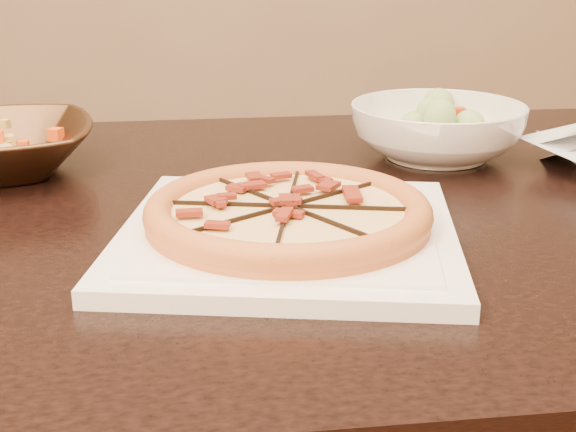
% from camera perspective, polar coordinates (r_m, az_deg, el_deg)
% --- Properties ---
extents(dining_table, '(1.51, 1.03, 0.75)m').
position_cam_1_polar(dining_table, '(0.98, -7.84, -4.71)').
color(dining_table, black).
rests_on(dining_table, floor).
extents(plate, '(0.38, 0.38, 0.02)m').
position_cam_1_polar(plate, '(0.82, 0.00, -1.28)').
color(plate, white).
rests_on(plate, dining_table).
extents(pizza, '(0.29, 0.29, 0.03)m').
position_cam_1_polar(pizza, '(0.81, -0.00, 0.27)').
color(pizza, '#C67943').
rests_on(pizza, plate).
extents(salad_bowl, '(0.26, 0.26, 0.08)m').
position_cam_1_polar(salad_bowl, '(1.15, 10.55, 5.94)').
color(salad_bowl, white).
rests_on(salad_bowl, dining_table).
extents(salad, '(0.09, 0.13, 0.04)m').
position_cam_1_polar(salad, '(1.14, 10.67, 8.67)').
color(salad, '#B0C879').
rests_on(salad, salad_bowl).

